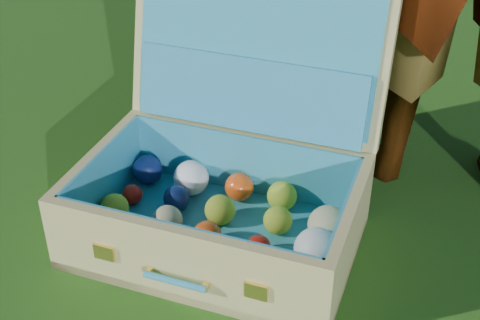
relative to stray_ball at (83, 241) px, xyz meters
name	(u,v)px	position (x,y,z in m)	size (l,w,h in m)	color
ground	(227,293)	(0.37, 0.12, -0.04)	(60.00, 60.00, 0.00)	#215114
stray_ball	(83,241)	(0.00, 0.00, 0.00)	(0.07, 0.07, 0.07)	teal
suitcase	(232,163)	(0.20, 0.33, 0.15)	(0.85, 0.80, 0.65)	#D3C071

